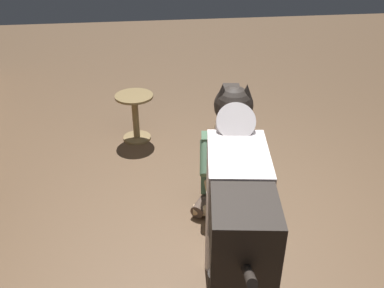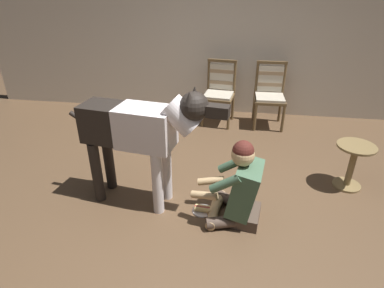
% 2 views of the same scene
% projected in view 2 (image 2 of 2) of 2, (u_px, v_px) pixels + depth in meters
% --- Properties ---
extents(ground_plane, '(14.08, 14.08, 0.00)m').
position_uv_depth(ground_plane, '(193.00, 214.00, 3.19)').
color(ground_plane, brown).
extents(back_wall, '(8.13, 0.10, 2.60)m').
position_uv_depth(back_wall, '(219.00, 34.00, 5.11)').
color(back_wall, beige).
rests_on(back_wall, ground).
extents(dining_chair_left_of_pair, '(0.51, 0.51, 0.98)m').
position_uv_depth(dining_chair_left_of_pair, '(220.00, 89.00, 5.02)').
color(dining_chair_left_of_pair, brown).
rests_on(dining_chair_left_of_pair, ground).
extents(dining_chair_right_of_pair, '(0.47, 0.47, 0.98)m').
position_uv_depth(dining_chair_right_of_pair, '(270.00, 91.00, 4.92)').
color(dining_chair_right_of_pair, brown).
rests_on(dining_chair_right_of_pair, ground).
extents(person_sitting_on_floor, '(0.69, 0.57, 0.85)m').
position_uv_depth(person_sitting_on_floor, '(239.00, 189.00, 2.97)').
color(person_sitting_on_floor, '#4F3E33').
rests_on(person_sitting_on_floor, ground).
extents(large_dog, '(1.60, 0.46, 1.28)m').
position_uv_depth(large_dog, '(140.00, 130.00, 3.01)').
color(large_dog, silver).
rests_on(large_dog, ground).
extents(hot_dog_on_plate, '(0.21, 0.21, 0.06)m').
position_uv_depth(hot_dog_on_plate, '(203.00, 209.00, 3.21)').
color(hot_dog_on_plate, silver).
rests_on(hot_dog_on_plate, ground).
extents(round_side_table, '(0.40, 0.40, 0.52)m').
position_uv_depth(round_side_table, '(352.00, 162.00, 3.48)').
color(round_side_table, olive).
rests_on(round_side_table, ground).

